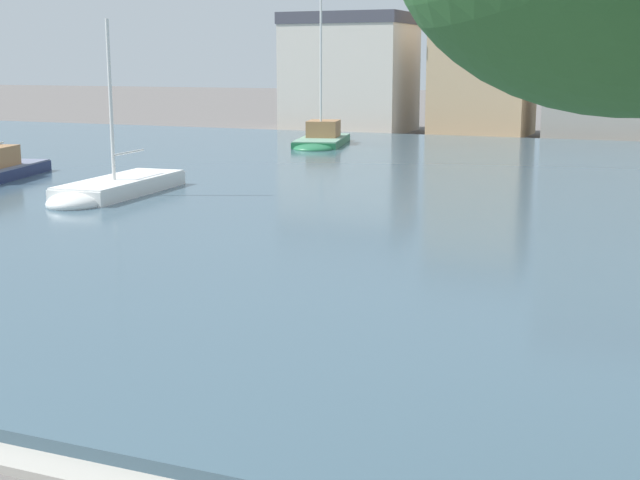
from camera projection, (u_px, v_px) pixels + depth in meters
The scene contains 6 objects.
harbor_water at pixel (512, 196), 31.48m from camera, with size 89.53×46.65×0.30m, color #3D5666.
sailboat_green at pixel (321, 141), 49.14m from camera, with size 3.93×7.46×9.49m.
sailboat_white at pixel (112, 192), 30.46m from camera, with size 2.52×6.96×6.25m.
townhouse_end_terrace at pixel (350, 73), 62.31m from camera, with size 8.59×6.39×8.17m.
townhouse_corner_house at pixel (484, 58), 58.88m from camera, with size 6.42×5.61×10.15m.
townhouse_tall_gabled at pixel (613, 31), 54.26m from camera, with size 7.52×5.45×13.36m.
Camera 1 is at (5.93, -1.07, 4.83)m, focal length 49.74 mm.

